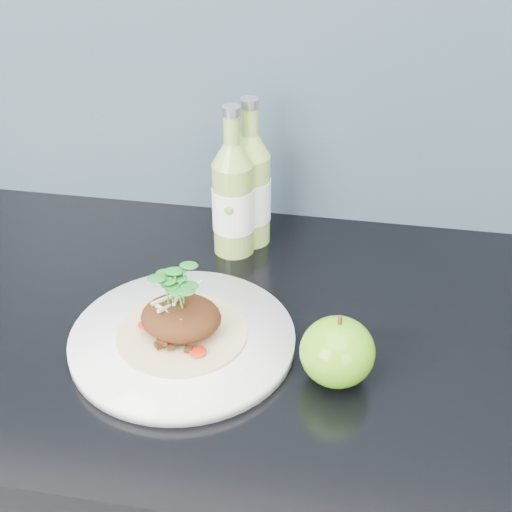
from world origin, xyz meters
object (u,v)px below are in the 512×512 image
Objects in this scene: green_apple at (337,352)px; cider_bottle_right at (250,190)px; cider_bottle_left at (233,199)px; dinner_plate at (183,339)px.

green_apple is 0.32m from cider_bottle_right.
dinner_plate is at bearing -118.99° from cider_bottle_left.
green_apple is at bearing -44.79° from cider_bottle_right.
cider_bottle_right is (0.02, 0.03, 0.00)m from cider_bottle_left.
green_apple is 0.44× the size of cider_bottle_right.
cider_bottle_right is (-0.15, 0.28, 0.04)m from green_apple.
cider_bottle_left reaches higher than green_apple.
cider_bottle_right is (0.04, 0.26, 0.08)m from dinner_plate.
green_apple is 0.44× the size of cider_bottle_left.
cider_bottle_left and cider_bottle_right have the same top height.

